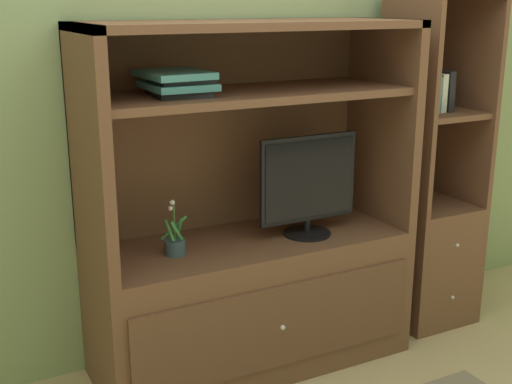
# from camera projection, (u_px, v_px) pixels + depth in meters

# --- Properties ---
(painted_rear_wall) EXTENTS (6.00, 0.10, 2.80)m
(painted_rear_wall) POSITION_uv_depth(u_px,v_px,m) (219.00, 77.00, 3.33)
(painted_rear_wall) COLOR #8C9E6B
(painted_rear_wall) RESTS_ON ground_plane
(media_console) EXTENTS (1.56, 0.62, 1.68)m
(media_console) POSITION_uv_depth(u_px,v_px,m) (251.00, 264.00, 3.28)
(media_console) COLOR brown
(media_console) RESTS_ON ground_plane
(tv_monitor) EXTENTS (0.52, 0.24, 0.50)m
(tv_monitor) POSITION_uv_depth(u_px,v_px,m) (308.00, 184.00, 3.23)
(tv_monitor) COLOR black
(tv_monitor) RESTS_ON media_console
(potted_plant) EXTENTS (0.12, 0.09, 0.26)m
(potted_plant) POSITION_uv_depth(u_px,v_px,m) (175.00, 245.00, 3.03)
(potted_plant) COLOR #384C56
(potted_plant) RESTS_ON media_console
(magazine_stack) EXTENTS (0.29, 0.35, 0.10)m
(magazine_stack) POSITION_uv_depth(u_px,v_px,m) (177.00, 83.00, 2.87)
(magazine_stack) COLOR black
(magazine_stack) RESTS_ON media_console
(bookshelf_tall) EXTENTS (0.45, 0.47, 1.81)m
(bookshelf_tall) POSITION_uv_depth(u_px,v_px,m) (428.00, 218.00, 3.76)
(bookshelf_tall) COLOR brown
(bookshelf_tall) RESTS_ON ground_plane
(upright_book_row) EXTENTS (0.21, 0.17, 0.23)m
(upright_book_row) POSITION_uv_depth(u_px,v_px,m) (429.00, 91.00, 3.53)
(upright_book_row) COLOR #2D519E
(upright_book_row) RESTS_ON bookshelf_tall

